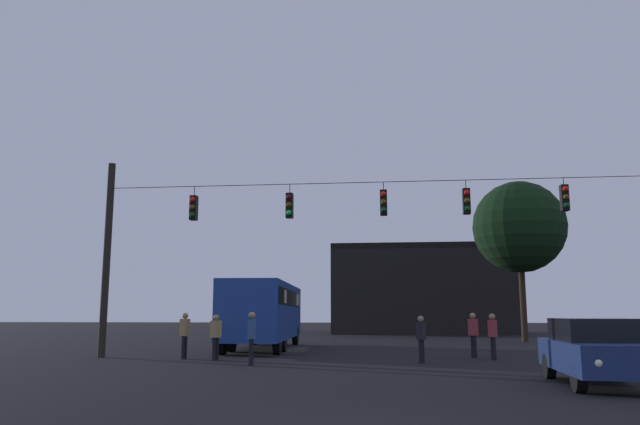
% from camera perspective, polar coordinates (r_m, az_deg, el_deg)
% --- Properties ---
extents(ground_plane, '(168.00, 168.00, 0.00)m').
position_cam_1_polar(ground_plane, '(33.11, 5.72, -12.25)').
color(ground_plane, black).
rests_on(ground_plane, ground).
extents(overhead_signal_span, '(21.06, 0.44, 7.52)m').
position_cam_1_polar(overhead_signal_span, '(22.61, 5.27, -2.47)').
color(overhead_signal_span, black).
rests_on(overhead_signal_span, ground).
extents(city_bus, '(3.16, 11.13, 3.00)m').
position_cam_1_polar(city_bus, '(29.21, -5.20, -8.97)').
color(city_bus, navy).
rests_on(city_bus, ground).
extents(car_near_right, '(1.98, 4.40, 1.52)m').
position_cam_1_polar(car_near_right, '(15.77, 24.49, -11.66)').
color(car_near_right, navy).
rests_on(car_near_right, ground).
extents(pedestrian_crossing_left, '(0.29, 0.39, 1.69)m').
position_cam_1_polar(pedestrian_crossing_left, '(20.03, -6.43, -11.34)').
color(pedestrian_crossing_left, black).
rests_on(pedestrian_crossing_left, ground).
extents(pedestrian_crossing_center, '(0.35, 0.42, 1.66)m').
position_cam_1_polar(pedestrian_crossing_center, '(24.02, 14.17, -10.83)').
color(pedestrian_crossing_center, black).
rests_on(pedestrian_crossing_center, ground).
extents(pedestrian_crossing_right, '(0.36, 0.42, 1.60)m').
position_cam_1_polar(pedestrian_crossing_right, '(22.47, -9.74, -11.20)').
color(pedestrian_crossing_right, black).
rests_on(pedestrian_crossing_right, ground).
extents(pedestrian_near_bus, '(0.36, 0.42, 1.56)m').
position_cam_1_polar(pedestrian_near_bus, '(21.12, 9.46, -11.40)').
color(pedestrian_near_bus, black).
rests_on(pedestrian_near_bus, ground).
extents(pedestrian_trailing, '(0.30, 0.40, 1.67)m').
position_cam_1_polar(pedestrian_trailing, '(23.29, -12.58, -10.94)').
color(pedestrian_trailing, black).
rests_on(pedestrian_trailing, ground).
extents(pedestrian_far_side, '(0.28, 0.38, 1.64)m').
position_cam_1_polar(pedestrian_far_side, '(23.06, 15.89, -10.87)').
color(pedestrian_far_side, black).
rests_on(pedestrian_far_side, ground).
extents(corner_building, '(15.01, 9.75, 7.32)m').
position_cam_1_polar(corner_building, '(54.04, 9.51, -7.20)').
color(corner_building, black).
rests_on(corner_building, ground).
extents(tree_left_silhouette, '(5.50, 5.50, 9.55)m').
position_cam_1_polar(tree_left_silhouette, '(38.46, 18.16, -1.31)').
color(tree_left_silhouette, '#2D2116').
rests_on(tree_left_silhouette, ground).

